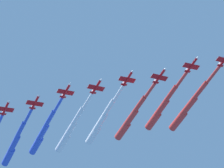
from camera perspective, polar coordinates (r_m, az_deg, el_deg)
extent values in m
cylinder|color=black|center=(257.07, 10.90, 1.71)|extent=(1.13, 0.84, 1.01)
cube|color=red|center=(255.24, 11.42, 2.38)|extent=(8.57, 4.73, 2.31)
cube|color=white|center=(252.89, 10.76, 2.57)|extent=(1.28, 2.40, 0.28)
cube|color=red|center=(256.65, 11.02, 1.87)|extent=(3.30, 1.87, 0.92)
cube|color=white|center=(257.27, 10.94, 2.01)|extent=(0.95, 1.51, 1.87)
cylinder|color=red|center=(259.49, 10.23, 0.85)|extent=(4.75, 11.93, 1.71)
cylinder|color=red|center=(264.12, 8.95, -0.72)|extent=(5.58, 12.16, 2.57)
cylinder|color=red|center=(269.50, 7.84, -2.26)|extent=(6.40, 12.38, 3.43)
cylinder|color=red|center=(275.17, 6.77, -3.74)|extent=(7.23, 12.60, 4.29)
cylinder|color=red|center=(255.55, 8.16, 1.90)|extent=(3.50, 9.06, 1.36)
cone|color=white|center=(253.25, 8.75, 2.72)|extent=(1.57, 1.57, 1.29)
cylinder|color=black|center=(257.78, 7.61, 1.14)|extent=(1.13, 0.83, 1.02)
ellipsoid|color=black|center=(254.95, 8.35, 2.29)|extent=(1.35, 2.07, 0.86)
cube|color=red|center=(255.77, 8.10, 1.81)|extent=(8.53, 4.59, 2.43)
cube|color=white|center=(258.10, 8.77, 1.66)|extent=(1.24, 2.40, 0.29)
cube|color=white|center=(253.57, 7.41, 1.98)|extent=(1.24, 2.40, 0.29)
cube|color=red|center=(257.32, 7.72, 1.29)|extent=(3.28, 1.82, 0.97)
cube|color=white|center=(257.95, 7.65, 1.44)|extent=(0.95, 1.51, 1.86)
cylinder|color=red|center=(260.17, 7.06, 0.36)|extent=(4.26, 10.73, 1.73)
cylinder|color=red|center=(264.68, 6.00, -1.04)|extent=(5.10, 10.94, 2.59)
cylinder|color=red|center=(269.82, 5.09, -2.42)|extent=(5.93, 11.15, 3.46)
cylinder|color=red|center=(275.19, 4.23, -3.75)|extent=(6.77, 11.36, 4.32)
cylinder|color=red|center=(253.69, 4.92, 0.77)|extent=(3.60, 9.04, 1.34)
cone|color=white|center=(251.20, 5.49, 1.59)|extent=(1.56, 1.58, 1.27)
cylinder|color=black|center=(256.10, 4.39, 0.02)|extent=(1.12, 0.84, 1.00)
ellipsoid|color=black|center=(253.02, 5.11, 1.16)|extent=(1.36, 2.07, 0.85)
cube|color=red|center=(253.93, 4.86, 0.68)|extent=(8.59, 4.71, 2.22)
cube|color=white|center=(256.06, 5.56, 0.52)|extent=(1.27, 2.40, 0.27)
cube|color=white|center=(251.93, 4.14, 0.86)|extent=(1.27, 2.40, 0.27)
cube|color=red|center=(255.60, 4.49, 0.18)|extent=(3.30, 1.87, 0.89)
cube|color=white|center=(256.25, 4.44, 0.32)|extent=(0.93, 1.50, 1.87)
cylinder|color=red|center=(258.68, 3.85, -0.74)|extent=(4.39, 10.75, 1.70)
cylinder|color=red|center=(263.54, 2.80, -2.13)|extent=(5.21, 10.97, 2.56)
cylinder|color=red|center=(269.00, 1.93, -3.49)|extent=(6.03, 11.19, 3.41)
cylinder|color=red|center=(274.68, 1.09, -4.79)|extent=(6.86, 11.40, 4.26)
cylinder|color=red|center=(257.88, 1.61, 0.54)|extent=(3.45, 9.07, 1.36)
cone|color=white|center=(255.20, 2.12, 1.34)|extent=(1.56, 1.57, 1.29)
cylinder|color=black|center=(260.46, 1.14, -0.21)|extent=(1.13, 0.82, 1.02)
ellipsoid|color=black|center=(257.14, 1.78, 0.92)|extent=(1.34, 2.06, 0.86)
cube|color=red|center=(258.14, 1.56, 0.44)|extent=(8.52, 4.54, 2.46)
cube|color=white|center=(260.12, 2.28, 0.32)|extent=(1.22, 2.40, 0.29)
cube|color=white|center=(256.29, 0.82, 0.59)|extent=(1.22, 2.40, 0.29)
cube|color=red|center=(259.93, 1.24, -0.06)|extent=(3.27, 1.80, 0.98)
cube|color=white|center=(260.57, 1.18, 0.09)|extent=(0.95, 1.51, 1.86)
cylinder|color=white|center=(263.38, 0.63, -1.01)|extent=(4.37, 11.43, 1.73)
cylinder|color=white|center=(268.93, -0.35, -2.47)|extent=(5.21, 11.64, 2.60)
cylinder|color=white|center=(275.05, -1.17, -3.88)|extent=(6.05, 11.84, 3.47)
cylinder|color=white|center=(281.40, -1.94, -5.24)|extent=(6.90, 12.05, 4.33)
cylinder|color=red|center=(259.37, -1.60, -0.30)|extent=(3.56, 9.05, 1.34)
cone|color=white|center=(256.54, -1.11, 0.48)|extent=(1.56, 1.58, 1.27)
cylinder|color=black|center=(262.10, -2.05, -1.03)|extent=(1.12, 0.83, 1.00)
ellipsoid|color=black|center=(258.58, -1.43, 0.07)|extent=(1.35, 2.07, 0.85)
cube|color=red|center=(259.65, -1.65, -0.39)|extent=(8.59, 4.67, 2.21)
cube|color=white|center=(261.41, -0.91, -0.54)|extent=(1.26, 2.40, 0.27)
cube|color=white|center=(258.03, -2.41, -0.22)|extent=(1.26, 2.40, 0.27)
cube|color=red|center=(261.54, -1.96, -0.88)|extent=(3.30, 1.85, 0.89)
cube|color=white|center=(262.20, -2.00, -0.74)|extent=(0.92, 1.50, 1.87)
cylinder|color=white|center=(265.24, -2.55, -1.83)|extent=(4.58, 11.66, 1.70)
cylinder|color=white|center=(271.24, -3.51, -3.27)|extent=(5.40, 11.88, 2.55)
cylinder|color=white|center=(277.76, -4.30, -4.68)|extent=(6.22, 12.09, 3.40)
cylinder|color=white|center=(284.50, -5.05, -6.02)|extent=(7.05, 12.31, 4.26)
cylinder|color=red|center=(263.87, -4.73, -0.75)|extent=(3.54, 9.06, 1.36)
cone|color=white|center=(260.88, -4.29, 0.02)|extent=(1.57, 1.58, 1.29)
cylinder|color=black|center=(266.74, -5.13, -1.46)|extent=(1.13, 0.83, 1.02)
ellipsoid|color=black|center=(263.02, -4.57, -0.38)|extent=(1.36, 2.07, 0.86)
cube|color=red|center=(264.16, -4.77, -0.84)|extent=(8.54, 4.63, 2.40)
cube|color=white|center=(265.80, -4.03, -0.96)|extent=(1.25, 2.40, 0.28)
cube|color=white|center=(262.67, -5.53, -0.69)|extent=(1.25, 2.40, 0.28)
cube|color=red|center=(266.15, -5.05, -1.32)|extent=(3.28, 1.84, 0.96)
cube|color=white|center=(266.80, -5.09, -1.17)|extent=(0.95, 1.51, 1.86)
cylinder|color=blue|center=(269.95, -5.57, -2.22)|extent=(4.48, 11.40, 1.73)
cylinder|color=blue|center=(276.06, -6.43, -3.60)|extent=(5.31, 11.62, 2.59)
cylinder|color=blue|center=(282.66, -7.11, -4.94)|extent=(6.15, 11.83, 3.45)
cylinder|color=blue|center=(289.45, -7.77, -6.22)|extent=(6.99, 12.05, 4.31)
cylinder|color=red|center=(265.16, -7.86, -1.89)|extent=(3.43, 9.06, 1.35)
cone|color=white|center=(261.99, -7.47, -1.13)|extent=(1.55, 1.56, 1.28)
cylinder|color=black|center=(268.20, -8.22, -2.59)|extent=(1.12, 0.82, 1.01)
ellipsoid|color=black|center=(264.23, -7.72, -1.53)|extent=(1.33, 2.06, 0.85)
cube|color=red|center=(265.47, -7.90, -1.98)|extent=(8.56, 4.55, 2.30)
cube|color=white|center=(266.86, -7.14, -2.10)|extent=(1.22, 2.40, 0.28)
cube|color=white|center=(264.22, -8.68, -1.84)|extent=(1.22, 2.40, 0.28)
cube|color=red|center=(267.57, -8.15, -2.45)|extent=(3.29, 1.80, 0.92)
cube|color=white|center=(268.22, -8.17, -2.30)|extent=(0.92, 1.50, 1.87)
cylinder|color=blue|center=(271.65, -8.61, -3.35)|extent=(4.38, 11.59, 1.71)
cylinder|color=blue|center=(278.22, -9.39, -4.72)|extent=(5.21, 11.79, 2.57)
cylinder|color=blue|center=(285.21, -9.99, -6.05)|extent=(6.04, 11.99, 3.43)
cylinder|color=blue|center=(292.40, -10.56, -7.31)|extent=(6.88, 12.19, 4.28)
cylinder|color=red|center=(270.22, -10.83, -2.47)|extent=(3.42, 9.07, 1.36)
cone|color=white|center=(266.92, -10.49, -1.74)|extent=(1.56, 1.57, 1.30)
cylinder|color=black|center=(273.37, -11.15, -3.15)|extent=(1.13, 0.82, 1.02)
ellipsoid|color=black|center=(269.24, -10.71, -2.12)|extent=(1.34, 2.06, 0.87)
cube|color=red|center=(270.54, -10.87, -2.56)|extent=(8.51, 4.51, 2.49)
cube|color=white|center=(271.81, -10.11, -2.66)|extent=(1.22, 2.40, 0.29)
cube|color=red|center=(272.72, -11.09, -3.02)|extent=(3.27, 1.79, 0.99)
cube|color=white|center=(273.37, -11.11, -2.87)|extent=(0.96, 1.51, 1.86)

